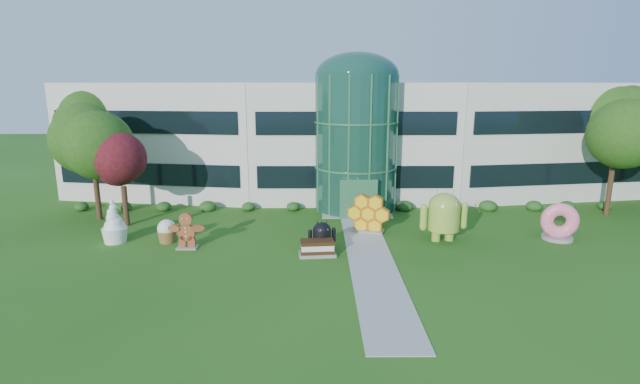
{
  "coord_description": "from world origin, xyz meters",
  "views": [
    {
      "loc": [
        -2.84,
        -22.1,
        8.96
      ],
      "look_at": [
        -2.68,
        6.0,
        2.6
      ],
      "focal_mm": 26.0,
      "sensor_mm": 36.0,
      "label": 1
    }
  ],
  "objects_px": {
    "android_green": "(444,213)",
    "gingerbread": "(186,230)",
    "android_black": "(322,234)",
    "donut": "(559,221)"
  },
  "relations": [
    {
      "from": "gingerbread",
      "to": "android_black",
      "type": "bearing_deg",
      "value": -2.12
    },
    {
      "from": "android_green",
      "to": "gingerbread",
      "type": "relative_size",
      "value": 1.5
    },
    {
      "from": "android_black",
      "to": "donut",
      "type": "height_order",
      "value": "donut"
    },
    {
      "from": "android_black",
      "to": "donut",
      "type": "distance_m",
      "value": 14.35
    },
    {
      "from": "android_green",
      "to": "donut",
      "type": "xyz_separation_m",
      "value": [
        6.99,
        0.18,
        -0.57
      ]
    },
    {
      "from": "android_green",
      "to": "gingerbread",
      "type": "bearing_deg",
      "value": 177.67
    },
    {
      "from": "android_green",
      "to": "android_black",
      "type": "bearing_deg",
      "value": -174.39
    },
    {
      "from": "android_black",
      "to": "donut",
      "type": "bearing_deg",
      "value": -8.58
    },
    {
      "from": "android_black",
      "to": "gingerbread",
      "type": "xyz_separation_m",
      "value": [
        -7.68,
        0.38,
        0.11
      ]
    },
    {
      "from": "donut",
      "to": "gingerbread",
      "type": "height_order",
      "value": "donut"
    }
  ]
}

